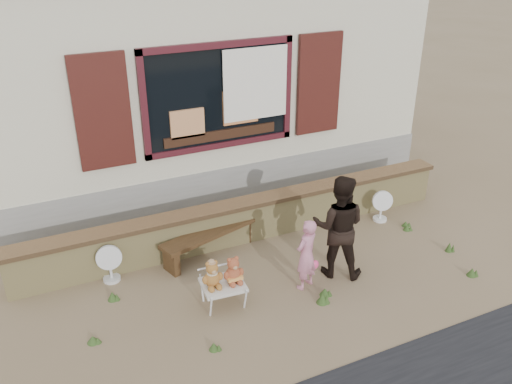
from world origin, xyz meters
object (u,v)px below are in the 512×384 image
bench (210,237)px  teddy_bear_right (233,269)px  folding_chair (223,285)px  teddy_bear_left (212,273)px  adult (339,226)px  child (306,254)px

bench → teddy_bear_right: (-0.14, -1.21, 0.22)m
teddy_bear_right → folding_chair: bearing=180.0°
bench → folding_chair: size_ratio=2.82×
teddy_bear_left → teddy_bear_right: (0.28, -0.02, -0.00)m
teddy_bear_right → adult: size_ratio=0.25×
bench → teddy_bear_right: bearing=-113.3°
bench → teddy_bear_left: teddy_bear_left is taller
bench → child: 1.59m
folding_chair → child: (1.16, -0.11, 0.21)m
child → bench: bearing=-79.8°
teddy_bear_left → child: bearing=-0.6°
teddy_bear_right → adult: bearing=4.9°
folding_chair → teddy_bear_right: size_ratio=1.54×
folding_chair → adult: 1.78m
teddy_bear_left → adult: bearing=4.2°
folding_chair → child: size_ratio=0.56×
teddy_bear_left → bench: bearing=75.1°
teddy_bear_left → child: 1.31m
teddy_bear_left → adult: 1.87m
teddy_bear_left → teddy_bear_right: bearing=-0.0°
folding_chair → child: child is taller
folding_chair → adult: adult is taller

